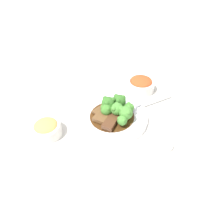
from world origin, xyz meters
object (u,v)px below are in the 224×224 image
(beef_strip_3, at_px, (109,121))
(broccoli_floret_5, at_px, (108,103))
(broccoli_floret_1, at_px, (129,108))
(broccoli_floret_2, at_px, (119,101))
(broccoli_floret_4, at_px, (117,109))
(serving_spoon, at_px, (132,107))
(main_plate, at_px, (112,117))
(beef_strip_1, at_px, (101,118))
(side_bowl_kimchi, at_px, (141,84))
(broccoli_floret_0, at_px, (106,109))
(beef_strip_2, at_px, (100,111))
(beef_strip_0, at_px, (121,111))
(broccoli_floret_6, at_px, (126,113))
(sauce_dish, at_px, (163,145))
(broccoli_floret_3, at_px, (122,120))
(side_bowl_appetizer, at_px, (47,128))

(beef_strip_3, distance_m, broccoli_floret_5, 0.07)
(broccoli_floret_1, relative_size, broccoli_floret_2, 0.89)
(broccoli_floret_4, distance_m, serving_spoon, 0.07)
(main_plate, height_order, beef_strip_3, beef_strip_3)
(main_plate, bearing_deg, broccoli_floret_4, 169.20)
(beef_strip_1, bearing_deg, side_bowl_kimchi, -123.01)
(beef_strip_3, distance_m, broccoli_floret_0, 0.05)
(broccoli_floret_5, bearing_deg, beef_strip_2, 25.03)
(beef_strip_3, height_order, broccoli_floret_4, broccoli_floret_4)
(broccoli_floret_1, distance_m, broccoli_floret_2, 0.05)
(beef_strip_0, distance_m, broccoli_floret_6, 0.05)
(beef_strip_1, distance_m, sauce_dish, 0.22)
(broccoli_floret_2, height_order, broccoli_floret_3, broccoli_floret_2)
(broccoli_floret_1, relative_size, broccoli_floret_3, 1.16)
(beef_strip_1, height_order, broccoli_floret_0, broccoli_floret_0)
(broccoli_floret_3, bearing_deg, side_bowl_appetizer, 10.39)
(broccoli_floret_1, distance_m, sauce_dish, 0.17)
(serving_spoon, bearing_deg, broccoli_floret_2, -5.39)
(broccoli_floret_5, bearing_deg, broccoli_floret_4, 137.48)
(broccoli_floret_5, bearing_deg, main_plate, 120.18)
(beef_strip_0, height_order, broccoli_floret_6, broccoli_floret_6)
(broccoli_floret_0, xyz_separation_m, broccoli_floret_3, (-0.06, 0.05, -0.00))
(beef_strip_0, xyz_separation_m, beef_strip_3, (0.04, 0.06, 0.00))
(beef_strip_0, bearing_deg, beef_strip_2, 3.84)
(broccoli_floret_4, distance_m, broccoli_floret_6, 0.04)
(beef_strip_2, relative_size, broccoli_floret_6, 1.00)
(broccoli_floret_0, height_order, broccoli_floret_5, broccoli_floret_5)
(broccoli_floret_1, xyz_separation_m, broccoli_floret_6, (0.01, 0.03, 0.01))
(beef_strip_1, height_order, broccoli_floret_6, broccoli_floret_6)
(side_bowl_kimchi, bearing_deg, broccoli_floret_4, 66.06)
(broccoli_floret_0, bearing_deg, broccoli_floret_5, -98.04)
(broccoli_floret_1, bearing_deg, beef_strip_1, 22.72)
(beef_strip_1, bearing_deg, broccoli_floret_5, -110.22)
(serving_spoon, bearing_deg, main_plate, 32.47)
(broccoli_floret_5, bearing_deg, beef_strip_0, 169.49)
(broccoli_floret_6, distance_m, side_bowl_appetizer, 0.26)
(beef_strip_1, relative_size, broccoli_floret_4, 1.11)
(sauce_dish, bearing_deg, side_bowl_appetizer, -2.73)
(sauce_dish, bearing_deg, broccoli_floret_6, -35.28)
(beef_strip_2, height_order, beef_strip_3, beef_strip_3)
(broccoli_floret_1, distance_m, serving_spoon, 0.04)
(main_plate, relative_size, side_bowl_appetizer, 2.64)
(beef_strip_2, relative_size, serving_spoon, 0.28)
(broccoli_floret_0, distance_m, side_bowl_kimchi, 0.22)
(beef_strip_3, height_order, broccoli_floret_2, broccoli_floret_2)
(broccoli_floret_0, xyz_separation_m, broccoli_floret_4, (-0.04, 0.01, 0.01))
(main_plate, distance_m, broccoli_floret_4, 0.04)
(sauce_dish, bearing_deg, serving_spoon, -55.40)
(beef_strip_0, xyz_separation_m, side_bowl_appetizer, (0.24, 0.11, 0.00))
(broccoli_floret_4, height_order, broccoli_floret_5, broccoli_floret_5)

